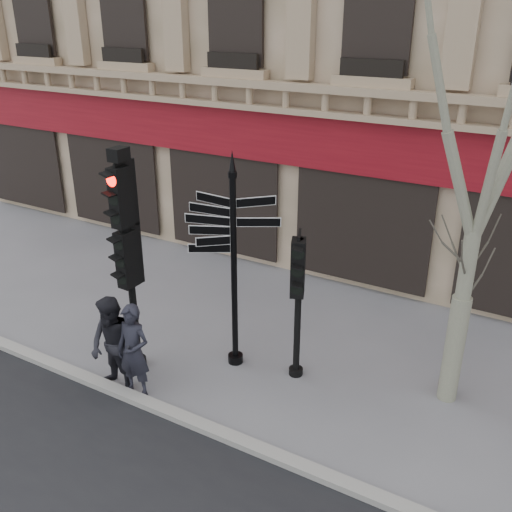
% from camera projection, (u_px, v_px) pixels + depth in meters
% --- Properties ---
extents(ground, '(80.00, 80.00, 0.00)m').
position_uv_depth(ground, '(262.00, 391.00, 10.57)').
color(ground, slate).
rests_on(ground, ground).
extents(kerb, '(80.00, 0.25, 0.12)m').
position_uv_depth(kerb, '(221.00, 434.00, 9.43)').
color(kerb, gray).
rests_on(kerb, ground).
extents(fingerpost, '(2.31, 2.31, 4.30)m').
position_uv_depth(fingerpost, '(233.00, 227.00, 10.28)').
color(fingerpost, black).
rests_on(fingerpost, ground).
extents(traffic_signal_main, '(0.49, 0.36, 4.36)m').
position_uv_depth(traffic_signal_main, '(127.00, 236.00, 10.26)').
color(traffic_signal_main, black).
rests_on(traffic_signal_main, ground).
extents(traffic_signal_secondary, '(0.57, 0.50, 2.84)m').
position_uv_depth(traffic_signal_secondary, '(299.00, 283.00, 10.27)').
color(traffic_signal_secondary, black).
rests_on(traffic_signal_secondary, ground).
extents(plane_tree, '(3.00, 3.00, 7.96)m').
position_uv_depth(plane_tree, '(498.00, 79.00, 8.16)').
color(plane_tree, gray).
rests_on(plane_tree, ground).
extents(pedestrian_a, '(0.69, 0.48, 1.82)m').
position_uv_depth(pedestrian_a, '(134.00, 352.00, 10.15)').
color(pedestrian_a, black).
rests_on(pedestrian_a, ground).
extents(pedestrian_b, '(1.01, 0.83, 1.90)m').
position_uv_depth(pedestrian_b, '(113.00, 346.00, 10.23)').
color(pedestrian_b, black).
rests_on(pedestrian_b, ground).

